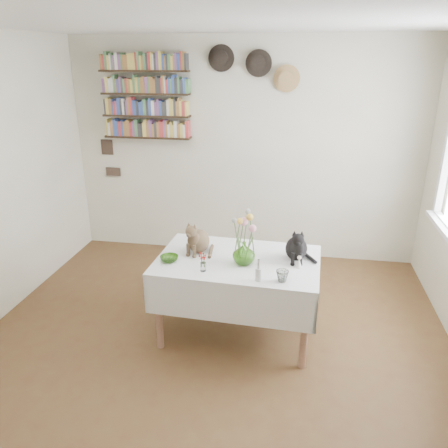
% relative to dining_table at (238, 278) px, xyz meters
% --- Properties ---
extents(room, '(4.08, 4.58, 2.58)m').
position_rel_dining_table_xyz_m(room, '(-0.18, -0.54, 0.72)').
color(room, brown).
rests_on(room, ground).
extents(dining_table, '(1.36, 0.91, 0.71)m').
position_rel_dining_table_xyz_m(dining_table, '(0.00, 0.00, 0.00)').
color(dining_table, white).
rests_on(dining_table, room).
extents(tabby_cat, '(0.27, 0.30, 0.30)m').
position_rel_dining_table_xyz_m(tabby_cat, '(-0.35, 0.10, 0.32)').
color(tabby_cat, brown).
rests_on(tabby_cat, dining_table).
extents(black_cat, '(0.21, 0.26, 0.29)m').
position_rel_dining_table_xyz_m(black_cat, '(0.47, 0.09, 0.32)').
color(black_cat, black).
rests_on(black_cat, dining_table).
extents(flower_vase, '(0.23, 0.23, 0.19)m').
position_rel_dining_table_xyz_m(flower_vase, '(0.06, -0.08, 0.27)').
color(flower_vase, '#76BD42').
rests_on(flower_vase, dining_table).
extents(green_bowl, '(0.17, 0.17, 0.05)m').
position_rel_dining_table_xyz_m(green_bowl, '(-0.55, -0.14, 0.20)').
color(green_bowl, '#76BD42').
rests_on(green_bowl, dining_table).
extents(drinking_glass, '(0.11, 0.11, 0.09)m').
position_rel_dining_table_xyz_m(drinking_glass, '(0.37, -0.32, 0.22)').
color(drinking_glass, white).
rests_on(drinking_glass, dining_table).
extents(candlestick, '(0.05, 0.05, 0.18)m').
position_rel_dining_table_xyz_m(candlestick, '(0.20, -0.34, 0.24)').
color(candlestick, white).
rests_on(candlestick, dining_table).
extents(berry_jar, '(0.04, 0.04, 0.18)m').
position_rel_dining_table_xyz_m(berry_jar, '(-0.24, -0.26, 0.25)').
color(berry_jar, white).
rests_on(berry_jar, dining_table).
extents(porcelain_figurine, '(0.05, 0.05, 0.10)m').
position_rel_dining_table_xyz_m(porcelain_figurine, '(0.49, -0.07, 0.22)').
color(porcelain_figurine, white).
rests_on(porcelain_figurine, dining_table).
extents(flower_bouquet, '(0.17, 0.12, 0.39)m').
position_rel_dining_table_xyz_m(flower_bouquet, '(0.05, -0.06, 0.52)').
color(flower_bouquet, '#4C7233').
rests_on(flower_bouquet, flower_vase).
extents(bookshelf_unit, '(1.00, 0.16, 0.91)m').
position_rel_dining_table_xyz_m(bookshelf_unit, '(-1.28, 1.62, 1.31)').
color(bookshelf_unit, black).
rests_on(bookshelf_unit, room).
extents(wall_hats, '(0.98, 0.09, 0.48)m').
position_rel_dining_table_xyz_m(wall_hats, '(-0.07, 1.64, 1.63)').
color(wall_hats, black).
rests_on(wall_hats, room).
extents(wall_art_plaques, '(0.21, 0.02, 0.44)m').
position_rel_dining_table_xyz_m(wall_art_plaques, '(-1.81, 1.69, 0.59)').
color(wall_art_plaques, '#38281E').
rests_on(wall_art_plaques, room).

